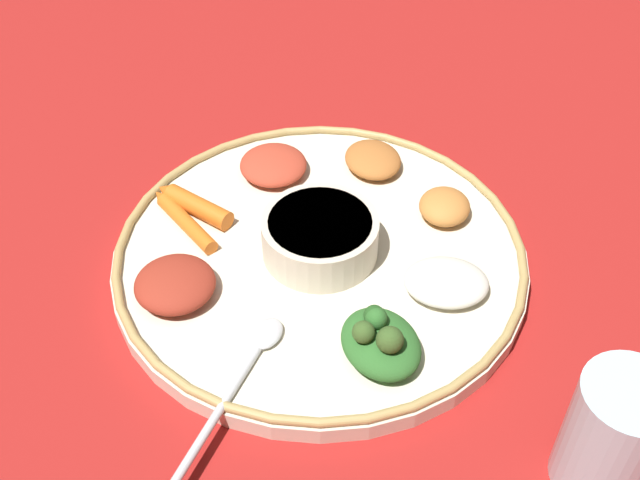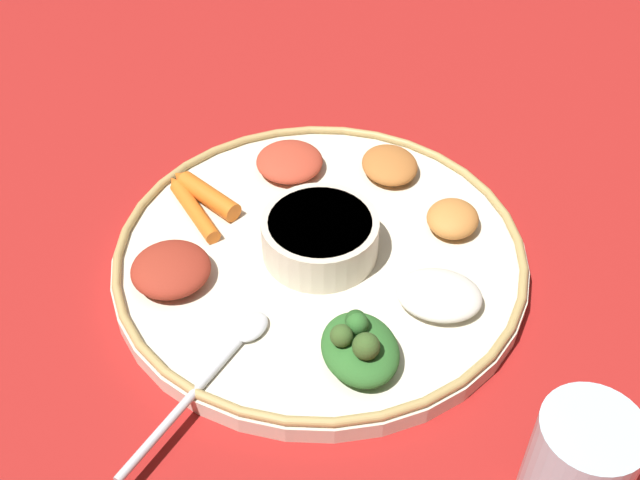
# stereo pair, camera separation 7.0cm
# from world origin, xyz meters

# --- Properties ---
(ground_plane) EXTENTS (2.40, 2.40, 0.00)m
(ground_plane) POSITION_xyz_m (0.00, 0.00, 0.00)
(ground_plane) COLOR maroon
(platter) EXTENTS (0.37, 0.37, 0.02)m
(platter) POSITION_xyz_m (0.00, 0.00, 0.01)
(platter) COLOR beige
(platter) RESTS_ON ground_plane
(platter_rim) EXTENTS (0.37, 0.37, 0.01)m
(platter_rim) POSITION_xyz_m (0.00, 0.00, 0.02)
(platter_rim) COLOR tan
(platter_rim) RESTS_ON platter
(center_bowl) EXTENTS (0.10, 0.10, 0.04)m
(center_bowl) POSITION_xyz_m (0.00, 0.00, 0.04)
(center_bowl) COLOR beige
(center_bowl) RESTS_ON platter
(spoon) EXTENTS (0.13, 0.14, 0.01)m
(spoon) POSITION_xyz_m (0.10, -0.11, 0.02)
(spoon) COLOR silver
(spoon) RESTS_ON platter
(greens_pile) EXTENTS (0.08, 0.06, 0.04)m
(greens_pile) POSITION_xyz_m (0.13, -0.00, 0.03)
(greens_pile) COLOR #2D6628
(greens_pile) RESTS_ON platter
(carrot_near_spoon) EXTENTS (0.08, 0.06, 0.02)m
(carrot_near_spoon) POSITION_xyz_m (-0.10, -0.09, 0.03)
(carrot_near_spoon) COLOR orange
(carrot_near_spoon) RESTS_ON platter
(carrot_outer) EXTENTS (0.10, 0.04, 0.01)m
(carrot_outer) POSITION_xyz_m (-0.08, -0.10, 0.02)
(carrot_outer) COLOR orange
(carrot_outer) RESTS_ON platter
(mound_rice_white) EXTENTS (0.09, 0.09, 0.02)m
(mound_rice_white) POSITION_xyz_m (0.09, 0.08, 0.03)
(mound_rice_white) COLOR silver
(mound_rice_white) RESTS_ON platter
(mound_beet) EXTENTS (0.08, 0.08, 0.02)m
(mound_beet) POSITION_xyz_m (-0.00, -0.13, 0.03)
(mound_beet) COLOR maroon
(mound_beet) RESTS_ON platter
(mound_squash) EXTENTS (0.07, 0.07, 0.02)m
(mound_squash) POSITION_xyz_m (0.00, 0.13, 0.03)
(mound_squash) COLOR #C67A38
(mound_squash) RESTS_ON platter
(mound_chickpea) EXTENTS (0.06, 0.06, 0.02)m
(mound_chickpea) POSITION_xyz_m (-0.09, 0.10, 0.03)
(mound_chickpea) COLOR #B2662D
(mound_chickpea) RESTS_ON platter
(mound_berbere_red) EXTENTS (0.08, 0.08, 0.02)m
(mound_berbere_red) POSITION_xyz_m (-0.12, 0.00, 0.03)
(mound_berbere_red) COLOR #B73D28
(mound_berbere_red) RESTS_ON platter
(drinking_glass) EXTENTS (0.07, 0.07, 0.10)m
(drinking_glass) POSITION_xyz_m (0.27, 0.10, 0.04)
(drinking_glass) COLOR silver
(drinking_glass) RESTS_ON ground_plane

